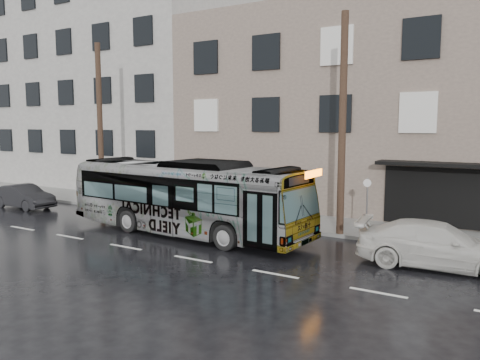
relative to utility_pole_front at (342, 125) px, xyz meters
The scene contains 10 objects.
ground 8.65m from the utility_pole_front, 153.08° to the right, with size 120.00×120.00×0.00m, color black.
sidewalk 8.11m from the utility_pole_front, 166.17° to the left, with size 90.00×3.60×0.15m, color gray.
building_taupe 9.56m from the utility_pole_front, 99.07° to the left, with size 20.00×12.00×11.00m, color gray.
building_grey 27.02m from the utility_pole_front, 156.02° to the left, with size 26.00×15.00×16.00m, color #B7B4AD.
utility_pole_front is the anchor object (origin of this frame).
utility_pole_rear 14.00m from the utility_pole_front, behind, with size 0.30×0.30×9.00m, color #432E21.
sign_post 3.48m from the utility_pole_front, ahead, with size 0.06×0.06×2.40m, color slate.
bus 7.22m from the utility_pole_front, 154.16° to the right, with size 2.68×11.45×3.19m, color #B2B2B2.
white_sedan 6.16m from the utility_pole_front, 30.18° to the right, with size 2.08×5.12×1.48m, color beige.
dark_sedan 18.17m from the utility_pole_front, behind, with size 1.40×4.03×1.33m, color black.
Camera 1 is at (12.75, -15.25, 4.63)m, focal length 35.00 mm.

